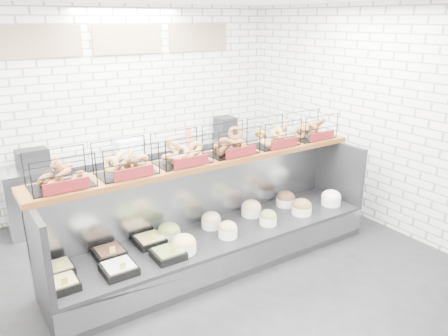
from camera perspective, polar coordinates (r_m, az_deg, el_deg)
ground at (r=5.19m, az=1.12°, el=-13.56°), size 5.50×5.50×0.00m
room_shell at (r=4.94m, az=-2.77°, el=10.42°), size 5.02×5.51×3.01m
display_case at (r=5.27m, az=-1.00°, el=-8.86°), size 4.00×0.90×1.20m
bagel_shelf at (r=5.01m, az=-2.13°, el=2.70°), size 4.10×0.50×0.40m
prep_counter at (r=6.92m, az=-10.40°, el=-0.97°), size 4.00×0.60×1.20m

